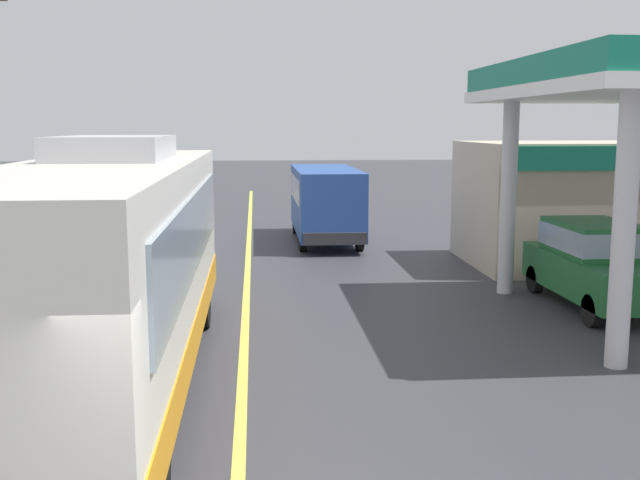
# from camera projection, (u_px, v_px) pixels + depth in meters

# --- Properties ---
(ground) EXTENTS (120.00, 120.00, 0.00)m
(ground) POSITION_uv_depth(u_px,v_px,m) (249.00, 243.00, 24.76)
(ground) COLOR #38383D
(lane_divider_stripe) EXTENTS (0.16, 50.00, 0.01)m
(lane_divider_stripe) POSITION_uv_depth(u_px,v_px,m) (248.00, 272.00, 19.83)
(lane_divider_stripe) COLOR #D8CC4C
(lane_divider_stripe) RESTS_ON ground
(coach_bus_main) EXTENTS (2.60, 11.04, 3.69)m
(coach_bus_main) POSITION_uv_depth(u_px,v_px,m) (107.00, 274.00, 10.78)
(coach_bus_main) COLOR silver
(coach_bus_main) RESTS_ON ground
(gas_station_roadside) EXTENTS (9.10, 11.95, 5.10)m
(gas_station_roadside) POSITION_uv_depth(u_px,v_px,m) (632.00, 175.00, 18.74)
(gas_station_roadside) COLOR #147259
(gas_station_roadside) RESTS_ON ground
(car_at_pump) EXTENTS (1.70, 4.20, 1.82)m
(car_at_pump) POSITION_uv_depth(u_px,v_px,m) (595.00, 260.00, 15.89)
(car_at_pump) COLOR #1E602D
(car_at_pump) RESTS_ON ground
(minibus_opposing_lane) EXTENTS (2.04, 6.13, 2.44)m
(minibus_opposing_lane) POSITION_uv_depth(u_px,v_px,m) (325.00, 198.00, 24.89)
(minibus_opposing_lane) COLOR #264C9E
(minibus_opposing_lane) RESTS_ON ground
(pedestrian_near_pump) EXTENTS (0.55, 0.22, 1.66)m
(pedestrian_near_pump) POSITION_uv_depth(u_px,v_px,m) (614.00, 260.00, 16.40)
(pedestrian_near_pump) COLOR #33333F
(pedestrian_near_pump) RESTS_ON ground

